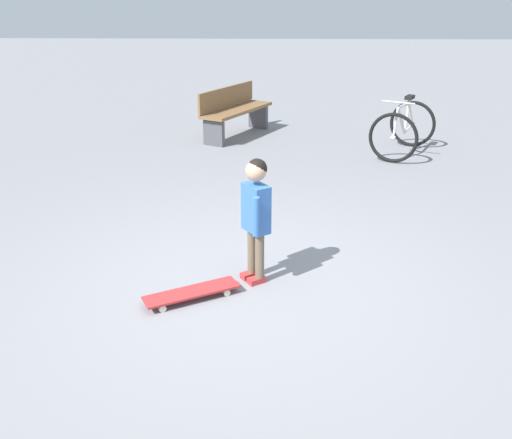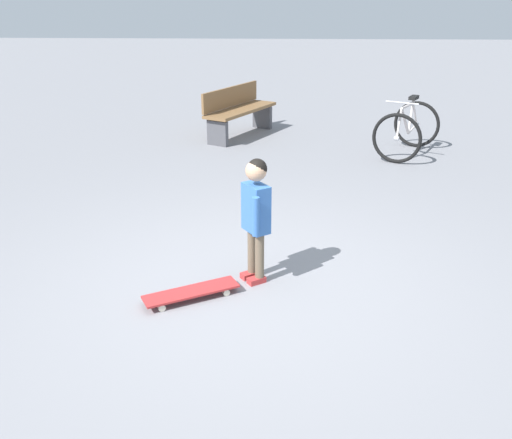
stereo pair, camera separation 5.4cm
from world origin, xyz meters
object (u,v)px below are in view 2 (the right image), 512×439
Objects in this scene: child_person at (256,207)px; bicycle_mid at (407,129)px; skateboard at (191,292)px; street_bench at (238,111)px.

child_person is 4.49m from bicycle_mid.
child_person is 1.39× the size of skateboard.
skateboard is at bearing 34.76° from child_person.
bicycle_mid reaches higher than skateboard.
skateboard is (0.50, 0.35, -0.60)m from child_person.
bicycle_mid reaches higher than street_bench.
child_person is 0.66× the size of street_bench.
child_person is at bearing -145.24° from skateboard.
bicycle_mid is at bearing 158.06° from street_bench.
skateboard is at bearing 90.18° from street_bench.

